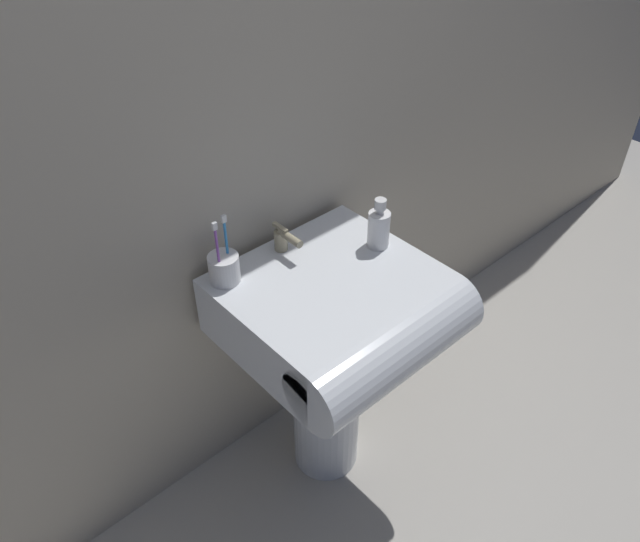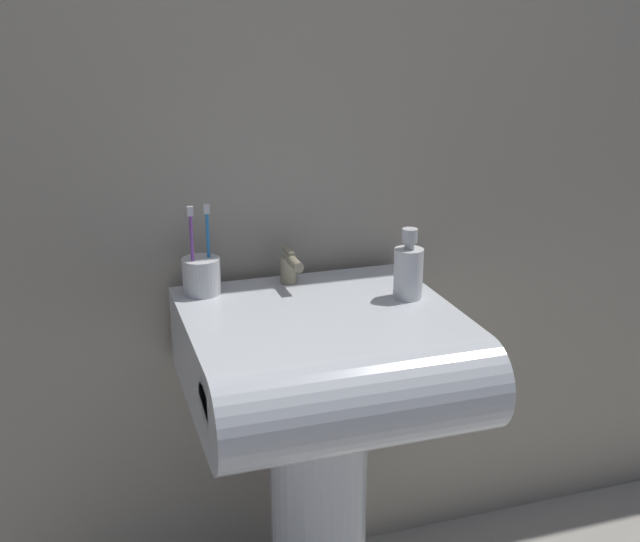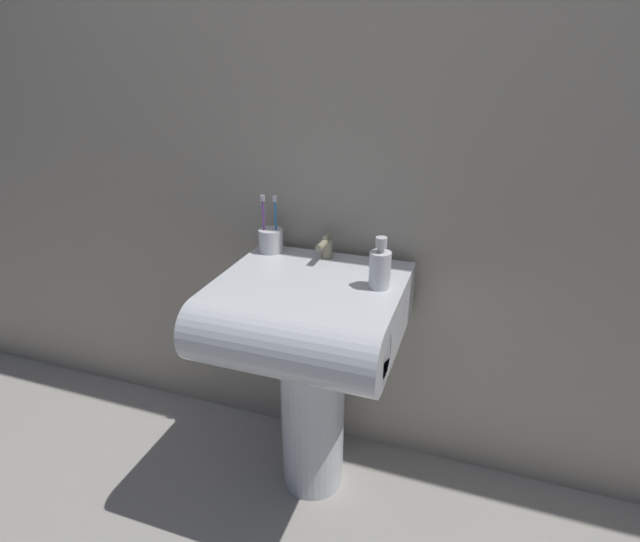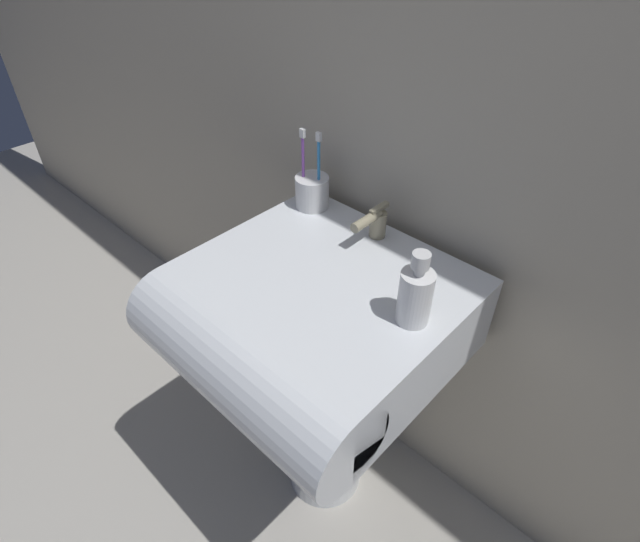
% 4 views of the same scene
% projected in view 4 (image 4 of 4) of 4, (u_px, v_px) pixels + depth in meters
% --- Properties ---
extents(ground_plane, '(6.00, 6.00, 0.00)m').
position_uv_depth(ground_plane, '(325.00, 474.00, 1.50)').
color(ground_plane, '#ADA89E').
rests_on(ground_plane, ground).
extents(wall_back, '(5.00, 0.05, 2.40)m').
position_uv_depth(wall_back, '(432.00, 21.00, 0.89)').
color(wall_back, '#B7AD99').
rests_on(wall_back, ground).
extents(sink_pedestal, '(0.21, 0.21, 0.59)m').
position_uv_depth(sink_pedestal, '(326.00, 415.00, 1.31)').
color(sink_pedestal, white).
rests_on(sink_pedestal, ground).
extents(sink_basin, '(0.54, 0.54, 0.18)m').
position_uv_depth(sink_basin, '(306.00, 322.00, 1.03)').
color(sink_basin, white).
rests_on(sink_basin, sink_pedestal).
extents(faucet, '(0.04, 0.11, 0.08)m').
position_uv_depth(faucet, '(375.00, 222.00, 1.08)').
color(faucet, tan).
rests_on(faucet, sink_basin).
extents(toothbrush_cup, '(0.08, 0.08, 0.19)m').
position_uv_depth(toothbrush_cup, '(312.00, 191.00, 1.19)').
color(toothbrush_cup, white).
rests_on(toothbrush_cup, sink_basin).
extents(soap_bottle, '(0.06, 0.06, 0.15)m').
position_uv_depth(soap_bottle, '(415.00, 295.00, 0.87)').
color(soap_bottle, white).
rests_on(soap_bottle, sink_basin).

